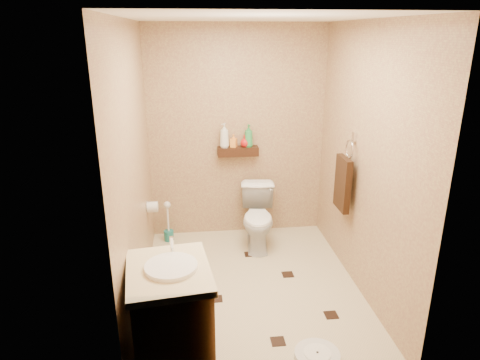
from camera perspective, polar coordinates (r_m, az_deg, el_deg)
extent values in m
plane|color=beige|center=(4.19, 1.56, -14.07)|extent=(2.50, 2.50, 0.00)
cube|color=tan|center=(4.87, -0.38, 6.14)|extent=(2.00, 0.04, 2.40)
cube|color=tan|center=(2.53, 5.80, -6.64)|extent=(2.00, 0.04, 2.40)
cube|color=tan|center=(3.67, -13.91, 1.20)|extent=(0.04, 2.50, 2.40)
cube|color=tan|center=(3.94, 16.28, 2.21)|extent=(0.04, 2.50, 2.40)
cube|color=white|center=(3.51, 1.93, 20.83)|extent=(2.00, 2.50, 0.02)
cube|color=#36190E|center=(4.84, -0.28, 3.85)|extent=(0.46, 0.14, 0.10)
cube|color=black|center=(4.03, -3.18, -15.54)|extent=(0.11, 0.11, 0.01)
cube|color=black|center=(4.40, 6.39, -12.40)|extent=(0.11, 0.11, 0.01)
cube|color=black|center=(3.59, 5.08, -20.64)|extent=(0.11, 0.11, 0.01)
cube|color=black|center=(4.53, -6.48, -11.37)|extent=(0.11, 0.11, 0.01)
cube|color=black|center=(3.92, 12.05, -17.19)|extent=(0.11, 0.11, 0.01)
cube|color=black|center=(4.73, 1.30, -9.86)|extent=(0.11, 0.11, 0.01)
imported|color=white|center=(4.78, 2.45, -5.06)|extent=(0.45, 0.70, 0.68)
cube|color=brown|center=(3.17, -9.10, -18.29)|extent=(0.58, 0.68, 0.76)
cube|color=beige|center=(2.94, -9.52, -12.00)|extent=(0.62, 0.73, 0.05)
cylinder|color=white|center=(2.93, -9.16, -11.50)|extent=(0.35, 0.35, 0.05)
cylinder|color=silver|center=(3.09, -9.07, -8.46)|extent=(0.03, 0.03, 0.12)
cylinder|color=silver|center=(3.46, 10.25, -22.14)|extent=(0.44, 0.44, 0.06)
cylinder|color=white|center=(3.44, 10.28, -21.72)|extent=(0.20, 0.20, 0.01)
cylinder|color=#1B6D6A|center=(5.07, -9.46, -7.31)|extent=(0.11, 0.11, 0.12)
cylinder|color=silver|center=(4.97, -9.60, -5.01)|extent=(0.02, 0.02, 0.34)
sphere|color=silver|center=(4.91, -9.70, -3.29)|extent=(0.08, 0.08, 0.08)
cube|color=silver|center=(4.11, 15.01, 5.62)|extent=(0.03, 0.06, 0.08)
torus|color=silver|center=(4.13, 14.42, 4.00)|extent=(0.02, 0.19, 0.19)
cube|color=#331E0F|center=(4.21, 13.53, -0.47)|extent=(0.06, 0.30, 0.52)
cylinder|color=silver|center=(4.48, -11.59, -3.54)|extent=(0.11, 0.11, 0.11)
cylinder|color=silver|center=(4.46, -12.15, -2.84)|extent=(0.04, 0.02, 0.02)
imported|color=silver|center=(4.78, -2.10, 5.97)|extent=(0.15, 0.15, 0.28)
imported|color=#FF9A35|center=(4.80, -0.86, 5.26)|extent=(0.09, 0.09, 0.15)
imported|color=red|center=(4.82, 0.67, 5.22)|extent=(0.13, 0.13, 0.13)
imported|color=#2E8A47|center=(4.81, 1.15, 5.93)|extent=(0.12, 0.12, 0.25)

